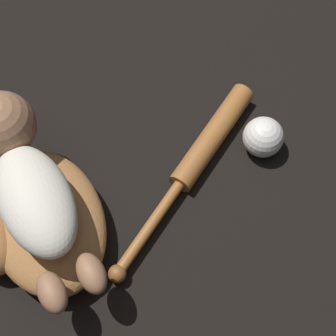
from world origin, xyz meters
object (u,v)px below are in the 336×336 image
Objects in this scene: baby_figure at (25,175)px; baseball_bat at (200,155)px; baseball_glove at (37,224)px; baseball at (263,137)px.

baby_figure is 0.33m from baseball_bat.
baseball_glove reaches higher than baseball_bat.
baby_figure is at bearing 63.89° from baseball_bat.
baseball_glove is 0.75× the size of baseball_bat.
baseball_bat is at bearing -107.57° from baseball_glove.
baby_figure is (0.04, -0.03, 0.09)m from baseball_glove.
baseball_glove reaches higher than baseball.
baseball_glove is at bearing 142.97° from baby_figure.
baseball_glove is 4.36× the size of baseball.
baseball is at bearing -117.60° from baby_figure.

